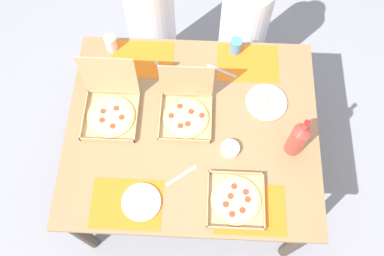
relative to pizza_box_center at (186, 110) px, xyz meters
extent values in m
plane|color=gray|center=(0.04, -0.08, -0.81)|extent=(6.00, 6.00, 0.00)
cylinder|color=#3F3328|center=(-0.59, -0.61, -0.45)|extent=(0.07, 0.07, 0.73)
cylinder|color=#3F3328|center=(0.67, -0.61, -0.45)|extent=(0.07, 0.07, 0.73)
cylinder|color=#3F3328|center=(-0.59, 0.44, -0.45)|extent=(0.07, 0.07, 0.73)
cylinder|color=#3F3328|center=(0.67, 0.44, -0.45)|extent=(0.07, 0.07, 0.73)
cube|color=#936D47|center=(0.04, -0.08, -0.06)|extent=(1.38, 1.17, 0.03)
cube|color=orange|center=(-0.27, -0.52, -0.05)|extent=(0.36, 0.26, 0.00)
cube|color=orange|center=(0.35, -0.52, -0.05)|extent=(0.36, 0.26, 0.00)
cube|color=orange|center=(-0.27, 0.35, -0.05)|extent=(0.36, 0.26, 0.00)
cube|color=orange|center=(0.35, 0.35, -0.05)|extent=(0.36, 0.26, 0.00)
cube|color=tan|center=(0.00, -0.03, -0.05)|extent=(0.29, 0.29, 0.01)
cube|color=tan|center=(-0.14, -0.03, -0.03)|extent=(0.01, 0.29, 0.03)
cube|color=tan|center=(0.14, -0.03, -0.03)|extent=(0.01, 0.29, 0.03)
cube|color=tan|center=(0.00, -0.17, -0.03)|extent=(0.29, 0.01, 0.03)
cube|color=tan|center=(0.00, 0.11, -0.03)|extent=(0.29, 0.01, 0.03)
cylinder|color=#E0B76B|center=(0.00, -0.03, -0.04)|extent=(0.25, 0.25, 0.01)
cylinder|color=#EFD67F|center=(0.00, -0.03, -0.03)|extent=(0.23, 0.23, 0.00)
cylinder|color=red|center=(0.09, -0.02, -0.03)|extent=(0.03, 0.03, 0.00)
cylinder|color=red|center=(0.03, 0.00, -0.03)|extent=(0.03, 0.03, 0.00)
cylinder|color=red|center=(-0.03, 0.04, -0.03)|extent=(0.03, 0.03, 0.00)
cylinder|color=red|center=(-0.08, -0.03, -0.03)|extent=(0.03, 0.03, 0.00)
cylinder|color=red|center=(-0.02, -0.09, -0.03)|extent=(0.03, 0.03, 0.00)
cylinder|color=red|center=(0.01, -0.07, -0.03)|extent=(0.03, 0.03, 0.00)
cube|color=tan|center=(0.00, 0.11, 0.13)|extent=(0.29, 0.02, 0.29)
cube|color=tan|center=(0.27, -0.48, -0.05)|extent=(0.29, 0.29, 0.01)
cube|color=tan|center=(0.13, -0.48, -0.03)|extent=(0.01, 0.29, 0.03)
cube|color=tan|center=(0.41, -0.48, -0.03)|extent=(0.01, 0.29, 0.03)
cube|color=tan|center=(0.27, -0.62, -0.03)|extent=(0.29, 0.01, 0.03)
cube|color=tan|center=(0.27, -0.34, -0.03)|extent=(0.29, 0.01, 0.03)
cylinder|color=#E0B76B|center=(0.27, -0.48, -0.04)|extent=(0.25, 0.25, 0.01)
cylinder|color=#EFD67F|center=(0.27, -0.48, -0.03)|extent=(0.23, 0.23, 0.00)
cylinder|color=red|center=(0.33, -0.47, -0.03)|extent=(0.03, 0.03, 0.00)
cylinder|color=red|center=(0.33, -0.44, -0.03)|extent=(0.03, 0.03, 0.00)
cylinder|color=red|center=(0.27, -0.41, -0.03)|extent=(0.03, 0.03, 0.00)
cylinder|color=red|center=(0.25, -0.46, -0.03)|extent=(0.03, 0.03, 0.00)
cylinder|color=red|center=(0.23, -0.50, -0.03)|extent=(0.03, 0.03, 0.00)
cylinder|color=red|center=(0.26, -0.55, -0.03)|extent=(0.03, 0.03, 0.00)
cylinder|color=red|center=(0.31, -0.53, -0.03)|extent=(0.03, 0.03, 0.00)
cube|color=tan|center=(-0.41, -0.04, -0.05)|extent=(0.30, 0.30, 0.01)
cube|color=tan|center=(-0.56, -0.04, -0.03)|extent=(0.01, 0.30, 0.03)
cube|color=tan|center=(-0.27, -0.04, -0.03)|extent=(0.01, 0.30, 0.03)
cube|color=tan|center=(-0.41, -0.19, -0.03)|extent=(0.30, 0.01, 0.03)
cube|color=tan|center=(-0.41, 0.11, -0.03)|extent=(0.30, 0.01, 0.03)
cylinder|color=#E0B76B|center=(-0.41, -0.04, -0.04)|extent=(0.26, 0.26, 0.01)
cylinder|color=#EFD67F|center=(-0.41, -0.04, -0.03)|extent=(0.24, 0.24, 0.00)
cylinder|color=red|center=(-0.35, -0.05, -0.03)|extent=(0.03, 0.03, 0.00)
cylinder|color=red|center=(-0.39, 0.01, -0.03)|extent=(0.03, 0.03, 0.00)
cylinder|color=red|center=(-0.46, -0.02, -0.03)|extent=(0.03, 0.03, 0.00)
cylinder|color=red|center=(-0.45, -0.07, -0.03)|extent=(0.03, 0.03, 0.00)
cylinder|color=red|center=(-0.39, -0.10, -0.03)|extent=(0.03, 0.03, 0.00)
cube|color=tan|center=(-0.41, 0.12, 0.13)|extent=(0.30, 0.02, 0.30)
cylinder|color=white|center=(-0.20, -0.51, -0.04)|extent=(0.19, 0.19, 0.01)
cylinder|color=white|center=(-0.20, -0.51, -0.04)|extent=(0.20, 0.20, 0.01)
cylinder|color=white|center=(0.45, 0.09, -0.04)|extent=(0.22, 0.22, 0.01)
cylinder|color=white|center=(0.45, 0.09, -0.04)|extent=(0.23, 0.23, 0.01)
cylinder|color=#E0B76B|center=(0.42, 0.09, -0.03)|extent=(0.09, 0.09, 0.01)
cylinder|color=#EFD67F|center=(0.42, 0.09, -0.02)|extent=(0.08, 0.08, 0.00)
cylinder|color=#B2382D|center=(0.58, -0.18, 0.06)|extent=(0.09, 0.09, 0.22)
cone|color=#B2382D|center=(0.58, -0.18, 0.19)|extent=(0.09, 0.09, 0.04)
cylinder|color=#B2382D|center=(0.58, -0.18, 0.23)|extent=(0.03, 0.03, 0.06)
cylinder|color=red|center=(0.58, -0.18, 0.27)|extent=(0.03, 0.03, 0.01)
cylinder|color=teal|center=(0.27, 0.43, 0.00)|extent=(0.07, 0.07, 0.10)
cylinder|color=silver|center=(-0.46, 0.42, 0.00)|extent=(0.07, 0.07, 0.10)
cylinder|color=white|center=(0.25, -0.20, -0.03)|extent=(0.10, 0.10, 0.04)
cube|color=#B7B7BC|center=(0.20, 0.29, -0.05)|extent=(0.18, 0.09, 0.00)
cube|color=#B7B7BC|center=(-0.15, 0.25, -0.05)|extent=(0.12, 0.17, 0.00)
cube|color=#B7B7BC|center=(0.00, -0.36, -0.05)|extent=(0.16, 0.13, 0.00)
cylinder|color=white|center=(-0.27, 0.76, -0.32)|extent=(0.32, 0.32, 0.98)
cylinder|color=white|center=(0.35, 0.76, -0.34)|extent=(0.32, 0.32, 0.95)
camera|label=1|loc=(0.08, -0.99, 1.96)|focal=37.89mm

